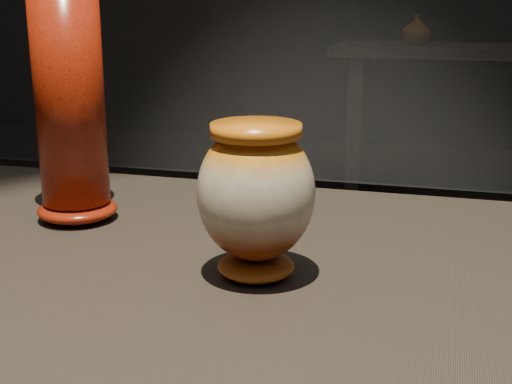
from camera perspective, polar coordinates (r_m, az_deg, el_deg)
main_vase at (r=0.77m, az=0.00°, el=-0.22°), size 0.14×0.14×0.17m
tall_vase at (r=0.98m, az=-14.68°, el=7.21°), size 0.11×0.11×0.35m
back_vase_left at (r=4.21m, az=12.69°, el=12.56°), size 0.22×0.22×0.17m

